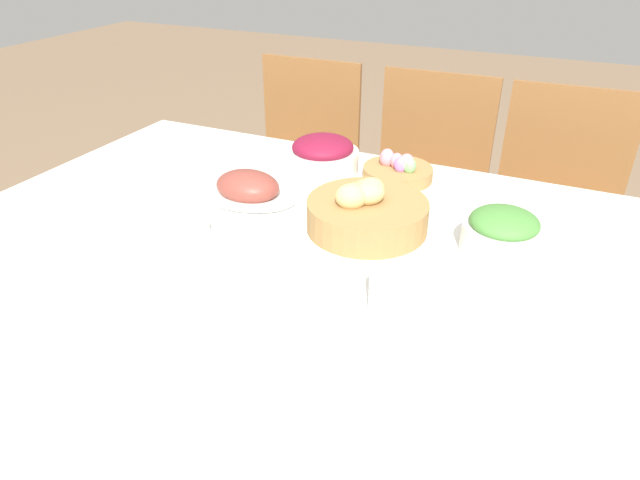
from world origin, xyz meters
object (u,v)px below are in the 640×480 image
(drinking_cup, at_px, (387,290))
(butter_dish, at_px, (180,227))
(green_salad_bowl, at_px, (502,233))
(beet_salad_bowl, at_px, (323,155))
(dinner_plate, at_px, (234,312))
(bread_basket, at_px, (366,211))
(spoon, at_px, (322,339))
(chair_far_right, at_px, (552,216))
(ham_platter, at_px, (248,188))
(chair_far_left, at_px, (298,169))
(knife, at_px, (306,335))
(fork, at_px, (170,294))
(chair_far_center, at_px, (422,192))
(egg_basket, at_px, (398,171))

(drinking_cup, distance_m, butter_dish, 0.52)
(green_salad_bowl, distance_m, beet_salad_bowl, 0.59)
(beet_salad_bowl, relative_size, dinner_plate, 0.84)
(bread_basket, height_order, beet_salad_bowl, bread_basket)
(dinner_plate, xyz_separation_m, drinking_cup, (0.24, 0.13, 0.04))
(spoon, bearing_deg, butter_dish, 153.89)
(spoon, distance_m, butter_dish, 0.49)
(chair_far_right, distance_m, ham_platter, 1.10)
(spoon, height_order, butter_dish, butter_dish)
(butter_dish, bearing_deg, spoon, -24.81)
(drinking_cup, bearing_deg, beet_salad_bowl, 124.70)
(ham_platter, distance_m, beet_salad_bowl, 0.26)
(chair_far_left, distance_m, knife, 1.40)
(fork, relative_size, spoon, 1.00)
(knife, bearing_deg, spoon, 1.30)
(green_salad_bowl, bearing_deg, chair_far_center, 115.32)
(chair_far_center, height_order, spoon, chair_far_center)
(ham_platter, relative_size, dinner_plate, 1.09)
(chair_far_left, height_order, knife, chair_far_left)
(fork, relative_size, butter_dish, 1.53)
(butter_dish, bearing_deg, chair_far_center, 73.54)
(egg_basket, xyz_separation_m, fork, (-0.22, -0.71, -0.02))
(ham_platter, xyz_separation_m, knife, (0.38, -0.44, -0.02))
(chair_far_center, bearing_deg, butter_dish, -107.32)
(chair_far_left, xyz_separation_m, drinking_cup, (0.73, -1.09, 0.31))
(drinking_cup, bearing_deg, green_salad_bowl, 62.68)
(green_salad_bowl, bearing_deg, bread_basket, -175.55)
(spoon, bearing_deg, egg_basket, 96.49)
(chair_far_left, distance_m, egg_basket, 0.82)
(fork, bearing_deg, egg_basket, 73.81)
(egg_basket, bearing_deg, knife, -84.61)
(egg_basket, distance_m, green_salad_bowl, 0.42)
(fork, height_order, drinking_cup, drinking_cup)
(chair_far_center, distance_m, spoon, 1.26)
(bread_basket, height_order, spoon, bread_basket)
(chair_far_center, distance_m, knife, 1.25)
(bread_basket, xyz_separation_m, knife, (0.05, -0.41, -0.04))
(bread_basket, distance_m, spoon, 0.41)
(chair_far_left, xyz_separation_m, chair_far_center, (0.52, -0.00, 0.00))
(dinner_plate, height_order, spoon, dinner_plate)
(beet_salad_bowl, bearing_deg, ham_platter, -112.65)
(dinner_plate, distance_m, fork, 0.14)
(drinking_cup, bearing_deg, knife, -127.37)
(ham_platter, distance_m, dinner_plate, 0.50)
(ham_platter, height_order, green_salad_bowl, green_salad_bowl)
(chair_far_right, height_order, bread_basket, chair_far_right)
(fork, relative_size, knife, 1.00)
(chair_far_right, relative_size, bread_basket, 3.29)
(ham_platter, relative_size, green_salad_bowl, 1.53)
(dinner_plate, bearing_deg, chair_far_left, 111.91)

